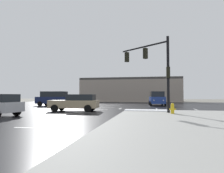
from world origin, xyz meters
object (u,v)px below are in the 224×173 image
Objects in this scene: fire_hydrant at (172,108)px; suv_navy at (54,98)px; sedan_tan at (76,102)px; traffic_signal_mast at (154,64)px; suv_blue at (157,98)px.

fire_hydrant is 18.43m from suv_navy.
traffic_signal_mast is at bearing 172.63° from sedan_tan.
sedan_tan reaches higher than fire_hydrant.
sedan_tan is (-7.15, 0.42, -3.38)m from traffic_signal_mast.
traffic_signal_mast reaches higher than suv_blue.
suv_navy is (-13.64, 9.00, -3.14)m from traffic_signal_mast.
suv_blue is (0.69, 12.51, -3.14)m from traffic_signal_mast.
fire_hydrant is (1.31, -1.76, -3.70)m from traffic_signal_mast.
traffic_signal_mast is 12.92m from suv_blue.
sedan_tan is at bearing 125.01° from suv_navy.
traffic_signal_mast is 1.26× the size of suv_navy.
traffic_signal_mast is 16.64m from suv_navy.
traffic_signal_mast reaches higher than suv_navy.
suv_navy is (-14.95, 10.76, 0.55)m from fire_hydrant.
suv_blue reaches higher than fire_hydrant.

